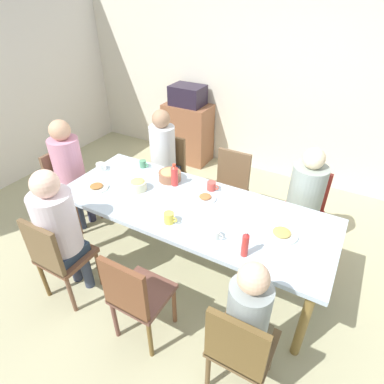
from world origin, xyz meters
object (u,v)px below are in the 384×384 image
Objects in this scene: chair_2 at (168,168)px; chair_6 at (229,186)px; chair_3 at (303,207)px; microwave at (188,95)px; chair_5 at (68,184)px; plate_1 at (282,234)px; person_5 at (69,166)px; person_1 at (58,225)px; person_0 at (248,319)px; bottle_1 at (174,175)px; side_cabinet at (188,133)px; cup_4 at (143,164)px; bowl_0 at (138,185)px; plate_0 at (97,187)px; person_3 at (306,194)px; dining_table at (192,213)px; cup_0 at (212,186)px; cup_2 at (101,166)px; person_2 at (162,153)px; cup_1 at (169,218)px; chair_4 at (135,295)px; bowl_1 at (170,175)px; chair_0 at (240,348)px; cup_3 at (216,234)px; chair_1 at (57,255)px; bottle_0 at (245,244)px.

chair_2 is 0.82m from chair_6.
microwave reaches higher than chair_3.
chair_2 is 1.16m from chair_5.
person_5 is at bearing -179.73° from plate_1.
person_1 is at bearing -82.04° from microwave.
bottle_1 is at bearing 139.33° from person_0.
bottle_1 is at bearing -63.66° from side_cabinet.
chair_2 is (-1.65, 1.61, -0.18)m from person_0.
cup_4 reaches higher than plate_1.
bowl_0 is (0.25, 0.75, 0.05)m from person_1.
bottle_1 is at bearing -51.18° from chair_2.
bowl_0 is at bearing 71.73° from person_1.
chair_3 reaches higher than plate_0.
person_3 is (1.65, 1.53, -0.05)m from person_1.
microwave is (-0.28, 2.23, 0.25)m from plate_0.
plate_0 is (-0.94, -0.20, 0.09)m from dining_table.
dining_table is 1.92× the size of person_5.
bottle_1 is (-1.14, -0.54, 0.16)m from person_3.
chair_2 is 7.48× the size of cup_0.
cup_2 reaches higher than dining_table.
cup_1 is (0.77, -1.05, 0.07)m from person_2.
person_0 is 1.30× the size of chair_4.
person_5 is at bearing -165.78° from bowl_1.
bowl_0 is (0.36, 0.18, 0.04)m from plate_0.
bowl_0 is at bearing -1.02° from person_5.
chair_0 is 7.31× the size of cup_2.
person_0 is at bearing -90.00° from chair_3.
cup_2 is 0.44m from cup_4.
person_3 is 1.33m from bowl_1.
plate_1 is 0.54× the size of microwave.
person_1 is at bearing -82.04° from side_cabinet.
person_2 is at bearing -90.00° from chair_2.
cup_3 is (0.77, -0.56, -0.02)m from bowl_1.
person_2 is 1.42× the size of side_cabinet.
person_0 is 3.48m from microwave.
chair_5 is at bearing -162.64° from person_3.
chair_4 reaches higher than plate_0.
person_2 is 0.82m from bowl_0.
chair_1 is 3.50× the size of plate_1.
chair_2 is at bearing 180.00° from chair_3.
cup_3 is (1.19, -1.04, 0.06)m from person_2.
plate_1 is at bearing -24.84° from person_2.
bowl_1 is (0.41, 1.05, 0.05)m from person_1.
bowl_1 reaches higher than plate_0.
chair_4 is at bearing -29.16° from person_5.
bowl_0 is 0.97m from cup_3.
person_3 is (1.65, -0.09, 0.22)m from chair_2.
bowl_0 is (0.25, -0.87, 0.32)m from chair_2.
bottle_0 reaches higher than chair_4.
chair_3 is 7.50× the size of cup_1.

